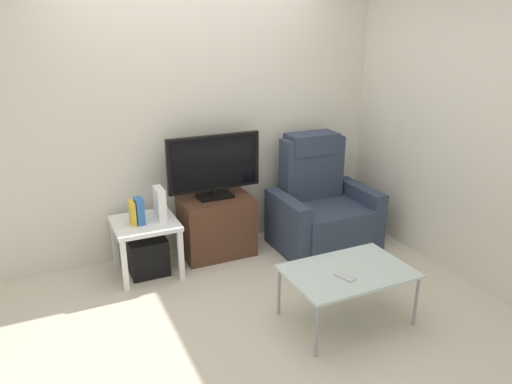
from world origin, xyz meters
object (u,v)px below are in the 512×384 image
Objects in this scene: television at (214,165)px; book_leftmost at (132,213)px; game_console at (160,203)px; side_table at (145,230)px; recliner_armchair at (321,208)px; book_middle at (138,211)px; tv_stand at (217,226)px; coffee_table at (348,273)px; subwoofer_box at (147,255)px; cell_phone at (345,277)px; book_rightmost at (142,210)px.

television is 4.27× the size of book_leftmost.
game_console is (-0.54, -0.10, -0.25)m from television.
recliner_armchair is at bearing -3.83° from side_table.
book_middle is 0.79× the size of game_console.
game_console is at bearing -171.78° from tv_stand.
side_table is 2.43× the size of book_middle.
subwoofer_box is at bearing 130.70° from coffee_table.
cell_phone is at bearing -75.59° from television.
book_middle is at bearing -158.65° from side_table.
game_console is (0.20, 0.03, 0.03)m from book_middle.
book_middle is at bearing -171.30° from game_console.
book_middle is 1.48× the size of cell_phone.
subwoofer_box is 1.59× the size of book_leftmost.
coffee_table is (1.19, -1.34, -0.21)m from book_rightmost.
book_leftmost is at bearing -173.02° from game_console.
tv_stand is at bearing 7.84° from book_leftmost.
tv_stand is 1.05m from recliner_armchair.
subwoofer_box is 0.44m from book_rightmost.
book_rightmost is (-0.02, -0.02, 0.44)m from subwoofer_box.
television is 1.00m from subwoofer_box.
book_leftmost is 1.85m from coffee_table.
television is 5.85× the size of cell_phone.
tv_stand is at bearing -90.00° from television.
book_leftmost is at bearing -170.81° from television.
cell_phone is at bearing -136.57° from coffee_table.
game_console is (0.15, 0.01, 0.46)m from subwoofer_box.
side_table is 0.20m from book_middle.
book_middle is 0.25× the size of coffee_table.
tv_stand is at bearing 85.44° from cell_phone.
side_table is 1.80m from cell_phone.
game_console is at bearing 3.95° from subwoofer_box.
television is at bearing 164.72° from recliner_armchair.
recliner_armchair is 1.60m from game_console.
book_middle is at bearing -158.65° from subwoofer_box.
television is 0.81× the size of recliner_armchair.
television is 3.12× the size of game_console.
cell_phone is at bearing -52.84° from side_table.
tv_stand is 0.75× the size of television.
side_table is at bearing -176.05° from game_console.
game_console is (0.25, 0.03, 0.04)m from book_leftmost.
subwoofer_box is 0.44m from book_leftmost.
book_rightmost is at bearing -138.20° from subwoofer_box.
tv_stand is 2.35× the size of game_console.
tv_stand is at bearing 8.22° from game_console.
subwoofer_box is at bearing 173.12° from recliner_armchair.
cell_phone is (1.11, -1.41, -0.18)m from book_rightmost.
book_middle is (0.05, 0.00, 0.01)m from book_leftmost.
game_console is 1.88× the size of cell_phone.
book_leftmost is 0.25m from game_console.
book_rightmost reaches higher than cell_phone.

